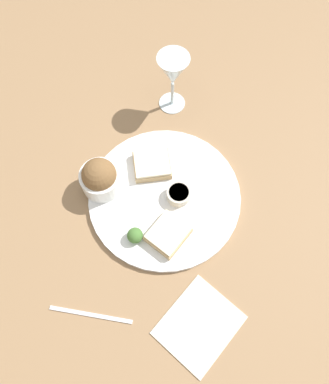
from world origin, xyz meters
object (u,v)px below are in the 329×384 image
at_px(napkin, 199,325).
at_px(wine_glass, 173,73).
at_px(salad_bowl, 100,178).
at_px(sauce_ramekin, 179,194).
at_px(fork, 91,315).
at_px(cheese_toast_far, 168,234).
at_px(cheese_toast_near, 152,165).

bearing_deg(napkin, wine_glass, 64.72).
height_order(salad_bowl, sauce_ramekin, salad_bowl).
distance_m(sauce_ramekin, fork, 0.31).
distance_m(cheese_toast_far, fork, 0.23).
distance_m(cheese_toast_far, wine_glass, 0.37).
bearing_deg(cheese_toast_far, sauce_ramekin, 44.58).
xyz_separation_m(sauce_ramekin, cheese_toast_far, (-0.07, -0.07, -0.00)).
bearing_deg(napkin, sauce_ramekin, 67.29).
xyz_separation_m(salad_bowl, cheese_toast_near, (0.12, -0.02, -0.03)).
height_order(napkin, fork, same).
height_order(salad_bowl, napkin, salad_bowl).
xyz_separation_m(cheese_toast_near, napkin, (-0.09, -0.35, -0.02)).
height_order(salad_bowl, cheese_toast_far, salad_bowl).
bearing_deg(fork, cheese_toast_far, 15.44).
bearing_deg(salad_bowl, wine_glass, 25.26).
relative_size(cheese_toast_near, wine_glass, 0.66).
xyz_separation_m(wine_glass, napkin, (-0.23, -0.49, -0.11)).
xyz_separation_m(cheese_toast_near, wine_glass, (0.14, 0.14, 0.09)).
bearing_deg(sauce_ramekin, cheese_toast_far, -135.42).
height_order(wine_glass, napkin, wine_glass).
relative_size(cheese_toast_near, cheese_toast_far, 1.03).
height_order(salad_bowl, fork, salad_bowl).
distance_m(salad_bowl, cheese_toast_far, 0.19).
height_order(cheese_toast_near, napkin, cheese_toast_near).
height_order(sauce_ramekin, fork, sauce_ramekin).
height_order(sauce_ramekin, napkin, sauce_ramekin).
height_order(cheese_toast_near, wine_glass, wine_glass).
xyz_separation_m(sauce_ramekin, fork, (-0.28, -0.13, -0.03)).
bearing_deg(napkin, cheese_toast_far, 78.27).
bearing_deg(fork, salad_bowl, 57.80).
bearing_deg(napkin, fork, 144.23).
xyz_separation_m(salad_bowl, fork, (-0.15, -0.24, -0.05)).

